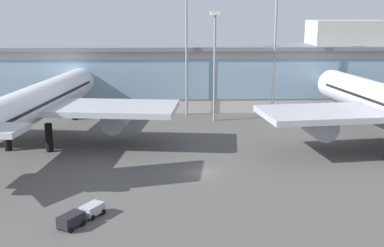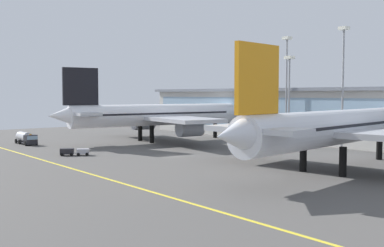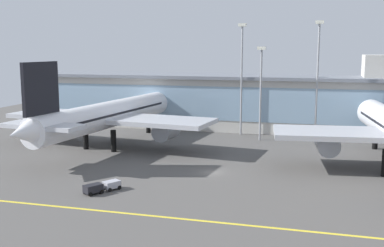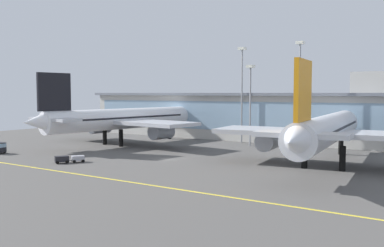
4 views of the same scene
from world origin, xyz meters
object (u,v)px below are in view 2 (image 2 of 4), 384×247
airliner_near_right (333,129)px  apron_light_mast_east (289,86)px  airliner_near_left (157,115)px  apron_light_mast_centre (287,75)px  apron_light_mast_far_east (343,71)px  baggage_tug_near (74,152)px  fuel_tanker_truck (26,138)px

airliner_near_right → apron_light_mast_east: bearing=43.9°
airliner_near_left → airliner_near_right: 56.06m
apron_light_mast_centre → apron_light_mast_far_east: apron_light_mast_far_east is taller
apron_light_mast_centre → apron_light_mast_east: size_ratio=1.25×
baggage_tug_near → apron_light_mast_far_east: size_ratio=0.21×
apron_light_mast_centre → apron_light_mast_far_east: 17.44m
baggage_tug_near → apron_light_mast_far_east: bearing=-179.7°
apron_light_mast_centre → apron_light_mast_east: bearing=-45.9°
baggage_tug_near → apron_light_mast_far_east: 58.28m
airliner_near_left → baggage_tug_near: airliner_near_left is taller
airliner_near_left → fuel_tanker_truck: airliner_near_left is taller
airliner_near_left → baggage_tug_near: (12.54, -28.69, -5.89)m
apron_light_mast_centre → apron_light_mast_east: 8.09m
airliner_near_right → apron_light_mast_east: size_ratio=2.69×
airliner_near_right → apron_light_mast_east: apron_light_mast_east is taller
fuel_tanker_truck → apron_light_mast_centre: bearing=53.7°
airliner_near_left → apron_light_mast_centre: size_ratio=2.15×
airliner_near_right → fuel_tanker_truck: airliner_near_right is taller
fuel_tanker_truck → apron_light_mast_far_east: apron_light_mast_far_east is taller
airliner_near_left → apron_light_mast_far_east: apron_light_mast_far_east is taller
airliner_near_right → baggage_tug_near: (-43.28, -23.56, -5.95)m
apron_light_mast_centre → apron_light_mast_east: apron_light_mast_centre is taller
airliner_near_right → apron_light_mast_far_east: size_ratio=2.12×
baggage_tug_near → airliner_near_right: bearing=150.0°
fuel_tanker_truck → apron_light_mast_centre: apron_light_mast_centre is taller
airliner_near_right → apron_light_mast_east: (-26.29, 21.38, 7.16)m
airliner_near_right → apron_light_mast_centre: apron_light_mast_centre is taller
fuel_tanker_truck → baggage_tug_near: bearing=1.2°
fuel_tanker_truck → baggage_tug_near: size_ratio=1.63×
fuel_tanker_truck → apron_light_mast_east: (43.42, 45.14, 12.39)m
apron_light_mast_centre → airliner_near_left: bearing=-138.3°
apron_light_mast_far_east → airliner_near_left: bearing=-155.2°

